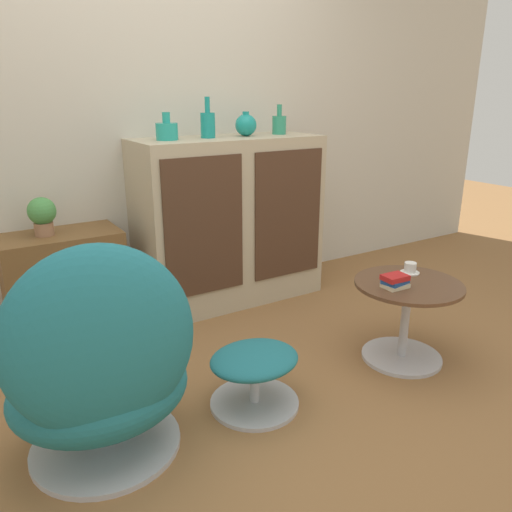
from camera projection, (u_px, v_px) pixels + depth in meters
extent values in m
plane|color=olive|center=(263.00, 401.00, 2.26)|extent=(12.00, 12.00, 0.00)
cube|color=beige|center=(137.00, 97.00, 2.99)|extent=(6.40, 0.06, 2.60)
cube|color=tan|center=(229.00, 221.00, 3.25)|extent=(1.19, 0.48, 1.07)
cube|color=#472D1E|center=(205.00, 227.00, 2.88)|extent=(0.50, 0.01, 0.81)
cube|color=#472D1E|center=(288.00, 215.00, 3.18)|extent=(0.50, 0.01, 0.81)
cube|color=brown|center=(65.00, 283.00, 2.84)|extent=(0.64, 0.36, 0.59)
cylinder|color=beige|center=(74.00, 302.00, 2.71)|extent=(0.22, 0.01, 0.22)
cylinder|color=#B7B7BC|center=(107.00, 444.00, 1.97)|extent=(0.57, 0.57, 0.02)
cylinder|color=#B7B7BC|center=(106.00, 432.00, 1.95)|extent=(0.06, 0.06, 0.08)
ellipsoid|color=#1E6B75|center=(101.00, 388.00, 1.89)|extent=(0.70, 0.61, 0.31)
ellipsoid|color=#1E6B75|center=(101.00, 340.00, 1.70)|extent=(0.69, 0.46, 0.71)
cylinder|color=#B7B7BC|center=(254.00, 402.00, 2.23)|extent=(0.40, 0.40, 0.02)
cylinder|color=#B7B7BC|center=(254.00, 385.00, 2.20)|extent=(0.04, 0.04, 0.16)
ellipsoid|color=#1E6B75|center=(254.00, 359.00, 2.16)|extent=(0.40, 0.34, 0.09)
cylinder|color=#B7B7BC|center=(401.00, 356.00, 2.62)|extent=(0.41, 0.41, 0.02)
cylinder|color=#B7B7BC|center=(405.00, 321.00, 2.55)|extent=(0.04, 0.04, 0.39)
cylinder|color=brown|center=(409.00, 284.00, 2.49)|extent=(0.54, 0.54, 0.02)
cylinder|color=teal|center=(167.00, 132.00, 2.86)|extent=(0.13, 0.13, 0.10)
cylinder|color=teal|center=(166.00, 117.00, 2.84)|extent=(0.04, 0.04, 0.06)
cylinder|color=teal|center=(208.00, 125.00, 2.99)|extent=(0.09, 0.09, 0.15)
cylinder|color=teal|center=(207.00, 105.00, 2.95)|extent=(0.03, 0.03, 0.09)
ellipsoid|color=teal|center=(246.00, 125.00, 3.12)|extent=(0.13, 0.13, 0.13)
cylinder|color=teal|center=(246.00, 113.00, 3.10)|extent=(0.04, 0.04, 0.02)
cylinder|color=#2D8E6B|center=(279.00, 125.00, 3.25)|extent=(0.09, 0.09, 0.12)
cylinder|color=#2D8E6B|center=(279.00, 110.00, 3.22)|extent=(0.03, 0.03, 0.07)
cylinder|color=#996B4C|center=(44.00, 229.00, 2.70)|extent=(0.10, 0.10, 0.07)
sphere|color=#478E47|center=(42.00, 211.00, 2.67)|extent=(0.15, 0.15, 0.15)
cylinder|color=white|center=(410.00, 272.00, 2.62)|extent=(0.10, 0.10, 0.01)
cylinder|color=white|center=(410.00, 268.00, 2.61)|extent=(0.06, 0.06, 0.06)
cube|color=beige|center=(395.00, 286.00, 2.42)|extent=(0.12, 0.09, 0.02)
cube|color=#1E478C|center=(395.00, 281.00, 2.42)|extent=(0.13, 0.10, 0.02)
cube|color=red|center=(395.00, 277.00, 2.41)|extent=(0.12, 0.09, 0.03)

